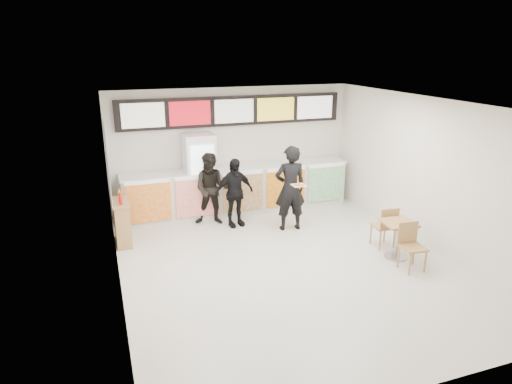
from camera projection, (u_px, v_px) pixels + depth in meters
name	position (u px, v px, depth m)	size (l,w,h in m)	color
floor	(288.00, 265.00, 8.55)	(7.00, 7.00, 0.00)	beige
ceiling	(291.00, 104.00, 7.63)	(7.00, 7.00, 0.00)	white
wall_back	(233.00, 149.00, 11.23)	(6.00, 6.00, 0.00)	silver
wall_left	(113.00, 208.00, 7.14)	(7.00, 7.00, 0.00)	silver
wall_right	(428.00, 174.00, 9.03)	(7.00, 7.00, 0.00)	silver
service_counter	(238.00, 190.00, 11.15)	(5.56, 0.77, 1.14)	silver
menu_board	(233.00, 111.00, 10.86)	(5.50, 0.14, 0.70)	black
drinks_fridge	(200.00, 176.00, 10.74)	(0.70, 0.67, 2.00)	white
mirror_panel	(107.00, 158.00, 9.27)	(0.01, 2.00, 1.50)	#B2B7BF
customer_main	(290.00, 188.00, 9.98)	(0.70, 0.46, 1.91)	black
customer_left	(212.00, 189.00, 10.33)	(0.81, 0.63, 1.66)	black
customer_mid	(234.00, 193.00, 10.22)	(0.92, 0.38, 1.58)	black
pizza_slice	(299.00, 185.00, 9.51)	(0.36, 0.36, 0.02)	beige
cafe_table	(398.00, 233.00, 8.73)	(0.64, 1.52, 0.87)	#AB794E
condiment_ledge	(122.00, 222.00, 9.39)	(0.33, 0.82, 1.09)	#AB794E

